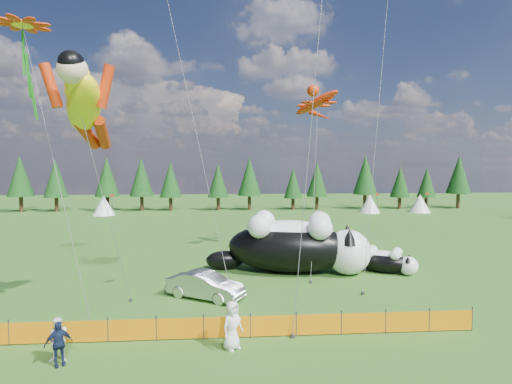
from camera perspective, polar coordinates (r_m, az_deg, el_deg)
ground at (r=21.10m, az=-4.15°, el=-16.80°), size 160.00×160.00×0.00m
safety_fence at (r=18.13m, az=-4.14°, el=-18.68°), size 22.06×0.06×1.10m
tree_line at (r=64.82m, az=-4.22°, el=0.90°), size 90.00×4.00×8.00m
festival_tents at (r=61.04m, az=6.18°, el=-1.75°), size 50.00×3.20×2.80m
cat_large at (r=27.95m, az=5.77°, el=-7.42°), size 11.35×5.77×4.14m
cat_small at (r=29.37m, az=18.06°, el=-9.31°), size 4.32×3.33×1.74m
car at (r=23.06m, az=-7.24°, el=-13.08°), size 4.62×3.53×1.46m
spectator_b at (r=17.73m, az=-26.27°, el=-18.39°), size 0.86×0.53×1.72m
spectator_c at (r=17.44m, az=-26.40°, el=-18.85°), size 1.10×0.97×1.68m
spectator_e at (r=17.03m, az=-3.41°, el=-18.47°), size 1.13×1.11×1.97m
superhero_kite at (r=20.73m, az=-23.36°, el=11.31°), size 6.13×6.36×12.65m
gecko_kite at (r=34.39m, az=8.62°, el=12.48°), size 6.55×12.24×15.41m
flower_kite at (r=24.24m, az=-30.37°, el=19.57°), size 6.21×5.85×15.41m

